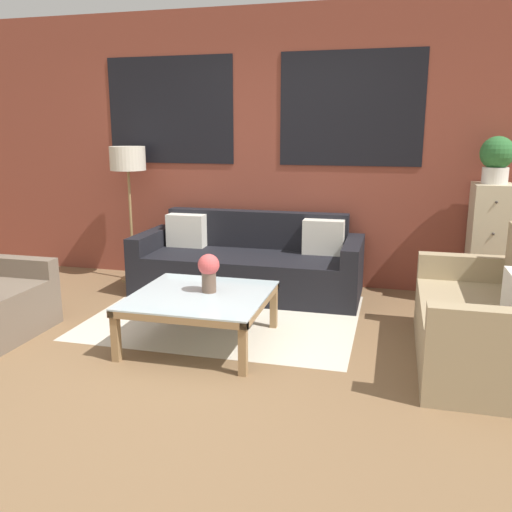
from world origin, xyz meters
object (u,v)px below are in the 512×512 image
(settee_vintage, at_px, (488,322))
(floor_lamp, at_px, (128,166))
(coffee_table, at_px, (200,300))
(flower_vase, at_px, (209,270))
(drawer_cabinet, at_px, (488,245))
(couch_dark, at_px, (249,265))
(potted_plant, at_px, (497,158))

(settee_vintage, bearing_deg, floor_lamp, 157.53)
(coffee_table, distance_m, flower_vase, 0.24)
(floor_lamp, height_order, flower_vase, floor_lamp)
(coffee_table, height_order, drawer_cabinet, drawer_cabinet)
(coffee_table, bearing_deg, drawer_cabinet, 35.52)
(couch_dark, height_order, coffee_table, couch_dark)
(coffee_table, bearing_deg, potted_plant, 35.52)
(coffee_table, height_order, floor_lamp, floor_lamp)
(drawer_cabinet, bearing_deg, flower_vase, -145.08)
(drawer_cabinet, bearing_deg, settee_vintage, -97.44)
(coffee_table, relative_size, floor_lamp, 0.70)
(settee_vintage, bearing_deg, drawer_cabinet, 82.56)
(couch_dark, height_order, flower_vase, couch_dark)
(coffee_table, distance_m, drawer_cabinet, 2.76)
(floor_lamp, xyz_separation_m, flower_vase, (1.39, -1.46, -0.67))
(settee_vintage, relative_size, potted_plant, 3.62)
(drawer_cabinet, xyz_separation_m, potted_plant, (0.00, 0.00, 0.79))
(coffee_table, bearing_deg, settee_vintage, 3.45)
(settee_vintage, xyz_separation_m, flower_vase, (-2.00, -0.06, 0.26))
(couch_dark, xyz_separation_m, settee_vintage, (2.05, -1.28, 0.03))
(floor_lamp, height_order, potted_plant, potted_plant)
(coffee_table, relative_size, flower_vase, 3.39)
(couch_dark, bearing_deg, coffee_table, -90.02)
(drawer_cabinet, distance_m, potted_plant, 0.79)
(flower_vase, bearing_deg, couch_dark, 92.00)
(floor_lamp, height_order, drawer_cabinet, floor_lamp)
(couch_dark, relative_size, potted_plant, 5.27)
(potted_plant, bearing_deg, settee_vintage, -97.44)
(coffee_table, xyz_separation_m, flower_vase, (0.05, 0.07, 0.23))
(couch_dark, bearing_deg, potted_plant, 5.13)
(drawer_cabinet, height_order, potted_plant, potted_plant)
(couch_dark, xyz_separation_m, floor_lamp, (-1.34, 0.13, 0.96))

